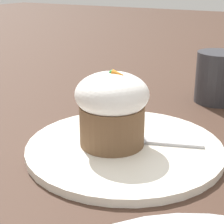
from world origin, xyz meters
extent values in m
plane|color=#3D281E|center=(0.00, 0.00, 0.00)|extent=(4.00, 4.00, 0.00)
cylinder|color=white|center=(0.00, 0.00, 0.01)|extent=(0.25, 0.25, 0.01)
cylinder|color=brown|center=(-0.01, -0.01, 0.04)|extent=(0.08, 0.08, 0.05)
ellipsoid|color=white|center=(-0.01, -0.01, 0.08)|extent=(0.09, 0.09, 0.05)
cone|color=orange|center=(-0.01, -0.01, 0.10)|extent=(0.02, 0.01, 0.01)
sphere|color=green|center=(-0.01, -0.01, 0.10)|extent=(0.01, 0.01, 0.01)
cube|color=#B7B7BC|center=(0.05, 0.03, 0.01)|extent=(0.08, 0.04, 0.00)
ellipsoid|color=#B7B7BC|center=(0.00, 0.01, 0.01)|extent=(0.06, 0.05, 0.01)
cylinder|color=#2D2D33|center=(0.05, 0.26, 0.04)|extent=(0.08, 0.08, 0.09)
camera|label=1|loc=(0.20, -0.39, 0.22)|focal=60.00mm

